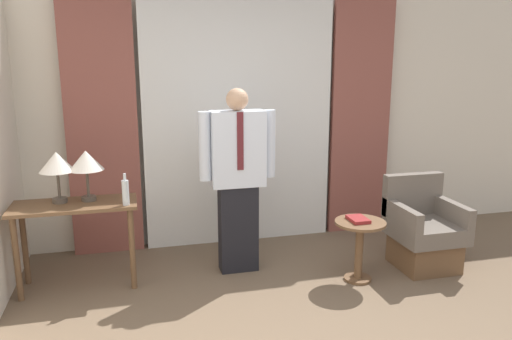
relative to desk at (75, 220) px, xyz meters
name	(u,v)px	position (x,y,z in m)	size (l,w,h in m)	color
wall_back	(237,115)	(1.61, 0.89, 0.74)	(10.00, 0.06, 2.70)	silver
curtain_sheer_center	(239,123)	(1.61, 0.76, 0.68)	(1.99, 0.06, 2.58)	white
curtain_drape_left	(102,127)	(0.23, 0.76, 0.68)	(0.69, 0.06, 2.58)	brown
curtain_drape_right	(360,119)	(2.98, 0.76, 0.68)	(0.69, 0.06, 2.58)	brown
desk	(75,220)	(0.00, 0.00, 0.00)	(1.03, 0.45, 0.75)	brown
table_lamp_left	(57,164)	(-0.12, 0.06, 0.48)	(0.29, 0.29, 0.44)	#4C4238
table_lamp_right	(86,162)	(0.12, 0.06, 0.48)	(0.29, 0.29, 0.44)	#4C4238
bottle_near_edge	(126,192)	(0.43, -0.15, 0.26)	(0.06, 0.06, 0.27)	silver
person	(238,175)	(1.42, -0.01, 0.31)	(0.70, 0.23, 1.70)	black
armchair	(423,233)	(3.14, -0.36, -0.28)	(0.60, 0.62, 0.86)	brown
side_table	(359,240)	(2.41, -0.50, -0.23)	(0.45, 0.45, 0.55)	brown
book	(358,219)	(2.39, -0.48, -0.04)	(0.15, 0.21, 0.03)	maroon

